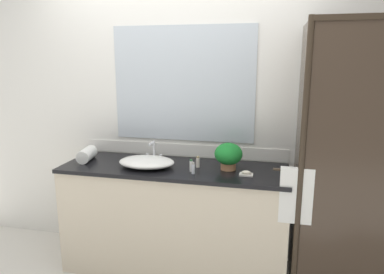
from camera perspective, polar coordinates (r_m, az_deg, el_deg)
ground_plane at (r=3.20m, az=-2.79°, el=-20.41°), size 8.00×8.00×0.00m
wall_back_with_mirror at (r=3.05m, az=-1.30°, el=4.33°), size 4.40×0.06×2.60m
vanity_cabinet at (r=2.99m, az=-2.84°, el=-13.03°), size 1.80×0.58×0.90m
shower_enclosure at (r=2.56m, az=24.37°, el=-5.03°), size 1.20×0.59×2.00m
sink_basin at (r=2.82m, az=-7.38°, el=-4.04°), size 0.45×0.33×0.08m
faucet at (r=2.97m, az=-6.24°, el=-2.85°), size 0.17×0.13×0.17m
potted_plant at (r=2.73m, az=5.95°, el=-2.91°), size 0.22×0.22×0.21m
soap_dish at (r=2.63m, az=8.80°, el=-5.88°), size 0.10×0.07×0.04m
amenity_bottle_shampoo at (r=2.68m, az=-0.14°, el=-4.69°), size 0.02×0.02×0.10m
amenity_bottle_conditioner at (r=2.78m, az=0.95°, el=-4.10°), size 0.03×0.03×0.09m
amenity_bottle_body_wash at (r=2.63m, az=0.19°, el=-5.12°), size 0.02×0.02×0.09m
rolled_towel_near_edge at (r=3.09m, az=-16.67°, el=-2.72°), size 0.15×0.25×0.11m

